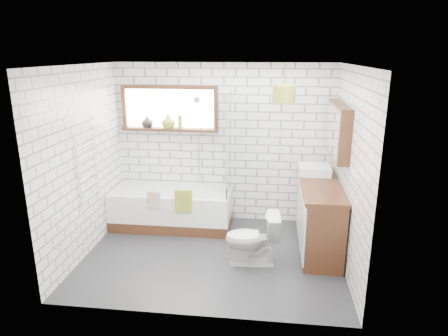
# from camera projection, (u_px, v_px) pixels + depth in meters

# --- Properties ---
(floor) EXTENTS (3.40, 2.60, 0.01)m
(floor) POSITION_uv_depth(u_px,v_px,m) (212.00, 255.00, 5.41)
(floor) COLOR #242427
(floor) RESTS_ON ground
(ceiling) EXTENTS (3.40, 2.60, 0.01)m
(ceiling) POSITION_uv_depth(u_px,v_px,m) (211.00, 65.00, 4.71)
(ceiling) COLOR white
(ceiling) RESTS_ON ground
(wall_back) EXTENTS (3.40, 0.01, 2.50)m
(wall_back) POSITION_uv_depth(u_px,v_px,m) (224.00, 144.00, 6.30)
(wall_back) COLOR white
(wall_back) RESTS_ON ground
(wall_front) EXTENTS (3.40, 0.01, 2.50)m
(wall_front) POSITION_uv_depth(u_px,v_px,m) (191.00, 204.00, 3.82)
(wall_front) COLOR white
(wall_front) RESTS_ON ground
(wall_left) EXTENTS (0.01, 2.60, 2.50)m
(wall_left) POSITION_uv_depth(u_px,v_px,m) (84.00, 162.00, 5.26)
(wall_left) COLOR white
(wall_left) RESTS_ON ground
(wall_right) EXTENTS (0.01, 2.60, 2.50)m
(wall_right) POSITION_uv_depth(u_px,v_px,m) (350.00, 171.00, 4.86)
(wall_right) COLOR white
(wall_right) RESTS_ON ground
(window) EXTENTS (1.52, 0.16, 0.68)m
(window) POSITION_uv_depth(u_px,v_px,m) (169.00, 109.00, 6.20)
(window) COLOR #351A0E
(window) RESTS_ON wall_back
(towel_radiator) EXTENTS (0.06, 0.52, 1.00)m
(towel_radiator) POSITION_uv_depth(u_px,v_px,m) (87.00, 166.00, 5.26)
(towel_radiator) COLOR white
(towel_radiator) RESTS_ON wall_left
(mirror_cabinet) EXTENTS (0.16, 1.20, 0.70)m
(mirror_cabinet) POSITION_uv_depth(u_px,v_px,m) (338.00, 130.00, 5.33)
(mirror_cabinet) COLOR #351A0E
(mirror_cabinet) RESTS_ON wall_right
(shower_riser) EXTENTS (0.02, 0.02, 1.30)m
(shower_riser) POSITION_uv_depth(u_px,v_px,m) (198.00, 138.00, 6.28)
(shower_riser) COLOR silver
(shower_riser) RESTS_ON wall_back
(bathtub) EXTENTS (1.84, 0.81, 0.60)m
(bathtub) POSITION_uv_depth(u_px,v_px,m) (172.00, 208.00, 6.27)
(bathtub) COLOR white
(bathtub) RESTS_ON floor
(shower_screen) EXTENTS (0.02, 0.72, 1.50)m
(shower_screen) POSITION_uv_depth(u_px,v_px,m) (229.00, 144.00, 5.87)
(shower_screen) COLOR white
(shower_screen) RESTS_ON bathtub
(towel_green) EXTENTS (0.25, 0.07, 0.34)m
(towel_green) POSITION_uv_depth(u_px,v_px,m) (184.00, 201.00, 5.77)
(towel_green) COLOR olive
(towel_green) RESTS_ON bathtub
(towel_beige) EXTENTS (0.19, 0.05, 0.25)m
(towel_beige) POSITION_uv_depth(u_px,v_px,m) (154.00, 200.00, 5.82)
(towel_beige) COLOR tan
(towel_beige) RESTS_ON bathtub
(vanity) EXTENTS (0.53, 1.65, 0.94)m
(vanity) POSITION_uv_depth(u_px,v_px,m) (319.00, 214.00, 5.56)
(vanity) COLOR #351A0E
(vanity) RESTS_ON floor
(basin) EXTENTS (0.45, 0.39, 0.13)m
(basin) POSITION_uv_depth(u_px,v_px,m) (314.00, 170.00, 5.77)
(basin) COLOR white
(basin) RESTS_ON vanity
(tap) EXTENTS (0.03, 0.03, 0.14)m
(tap) POSITION_uv_depth(u_px,v_px,m) (326.00, 166.00, 5.74)
(tap) COLOR silver
(tap) RESTS_ON vanity
(toilet) EXTENTS (0.45, 0.71, 0.70)m
(toilet) POSITION_uv_depth(u_px,v_px,m) (252.00, 239.00, 5.11)
(toilet) COLOR white
(toilet) RESTS_ON floor
(vase_olive) EXTENTS (0.24, 0.24, 0.23)m
(vase_olive) POSITION_uv_depth(u_px,v_px,m) (168.00, 122.00, 6.24)
(vase_olive) COLOR olive
(vase_olive) RESTS_ON window
(vase_dark) EXTENTS (0.23, 0.23, 0.19)m
(vase_dark) POSITION_uv_depth(u_px,v_px,m) (147.00, 123.00, 6.28)
(vase_dark) COLOR black
(vase_dark) RESTS_ON window
(bottle) EXTENTS (0.08, 0.08, 0.21)m
(bottle) POSITION_uv_depth(u_px,v_px,m) (180.00, 123.00, 6.22)
(bottle) COLOR olive
(bottle) RESTS_ON window
(pendant) EXTENTS (0.32, 0.32, 0.23)m
(pendant) POSITION_uv_depth(u_px,v_px,m) (284.00, 93.00, 5.50)
(pendant) COLOR olive
(pendant) RESTS_ON ceiling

